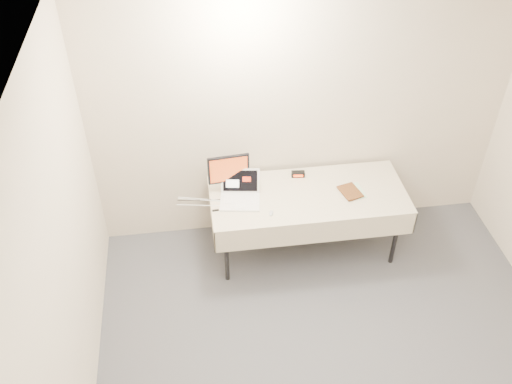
{
  "coord_description": "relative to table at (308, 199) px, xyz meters",
  "views": [
    {
      "loc": [
        -1.06,
        -1.98,
        4.19
      ],
      "look_at": [
        -0.51,
        1.99,
        0.86
      ],
      "focal_mm": 40.0,
      "sensor_mm": 36.0,
      "label": 1
    }
  ],
  "objects": [
    {
      "name": "book",
      "position": [
        0.31,
        -0.06,
        0.18
      ],
      "size": [
        0.17,
        0.07,
        0.23
      ],
      "primitive_type": "imported",
      "rotation": [
        0.0,
        0.0,
        0.26
      ],
      "color": "brown",
      "rests_on": "table"
    },
    {
      "name": "table",
      "position": [
        0.0,
        0.0,
        0.0
      ],
      "size": [
        1.86,
        0.81,
        0.74
      ],
      "color": "black",
      "rests_on": "ground"
    },
    {
      "name": "clicker",
      "position": [
        -0.39,
        -0.23,
        0.07
      ],
      "size": [
        0.06,
        0.09,
        0.02
      ],
      "primitive_type": "ellipsoid",
      "rotation": [
        0.0,
        0.0,
        -0.33
      ],
      "color": "#B5B5B8",
      "rests_on": "table"
    },
    {
      "name": "alarm_clock",
      "position": [
        -0.05,
        0.28,
        0.09
      ],
      "size": [
        0.13,
        0.07,
        0.05
      ],
      "rotation": [
        0.0,
        0.0,
        -0.11
      ],
      "color": "black",
      "rests_on": "table"
    },
    {
      "name": "usb_dongle",
      "position": [
        -0.89,
        -0.12,
        0.07
      ],
      "size": [
        0.06,
        0.02,
        0.01
      ],
      "primitive_type": "cube",
      "rotation": [
        0.0,
        0.0,
        0.06
      ],
      "color": "black",
      "rests_on": "table"
    },
    {
      "name": "back_wall",
      "position": [
        0.0,
        0.45,
        0.67
      ],
      "size": [
        4.0,
        0.1,
        2.7
      ],
      "primitive_type": "cube",
      "color": "beige",
      "rests_on": "ground"
    },
    {
      "name": "monitor",
      "position": [
        -0.74,
        0.15,
        0.3
      ],
      "size": [
        0.39,
        0.15,
        0.4
      ],
      "rotation": [
        0.0,
        0.0,
        0.09
      ],
      "color": "black",
      "rests_on": "table"
    },
    {
      "name": "laptop",
      "position": [
        -0.65,
        0.03,
        0.12
      ],
      "size": [
        0.41,
        0.39,
        0.24
      ],
      "rotation": [
        0.0,
        0.0,
        -0.15
      ],
      "color": "white",
      "rests_on": "table"
    },
    {
      "name": "paper_form",
      "position": [
        0.48,
        -0.02,
        0.06
      ],
      "size": [
        0.12,
        0.25,
        0.0
      ],
      "primitive_type": "cube",
      "rotation": [
        0.0,
        0.0,
        0.12
      ],
      "color": "#B2D9AD",
      "rests_on": "table"
    }
  ]
}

